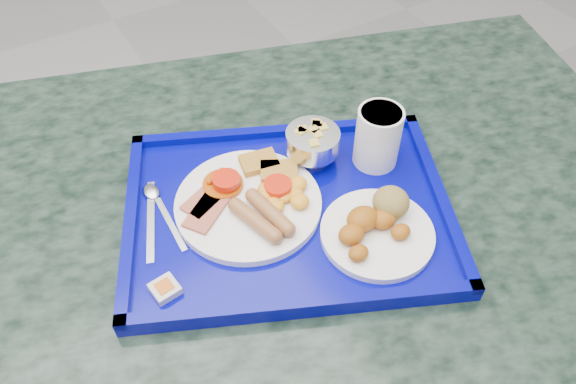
{
  "coord_description": "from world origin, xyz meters",
  "views": [
    {
      "loc": [
        0.15,
        -0.62,
        1.52
      ],
      "look_at": [
        0.43,
        -0.13,
        0.89
      ],
      "focal_mm": 35.0,
      "sensor_mm": 36.0,
      "label": 1
    }
  ],
  "objects_px": {
    "bread_plate": "(377,225)",
    "juice_cup": "(378,135)",
    "fruit_bowl": "(313,142)",
    "main_plate": "(252,200)",
    "tray": "(288,212)",
    "table": "(282,279)"
  },
  "relations": [
    {
      "from": "bread_plate",
      "to": "table",
      "type": "bearing_deg",
      "value": 124.67
    },
    {
      "from": "bread_plate",
      "to": "fruit_bowl",
      "type": "bearing_deg",
      "value": 90.07
    },
    {
      "from": "tray",
      "to": "fruit_bowl",
      "type": "distance_m",
      "value": 0.13
    },
    {
      "from": "tray",
      "to": "fruit_bowl",
      "type": "xyz_separation_m",
      "value": [
        0.09,
        0.08,
        0.05
      ]
    },
    {
      "from": "bread_plate",
      "to": "tray",
      "type": "bearing_deg",
      "value": 130.51
    },
    {
      "from": "main_plate",
      "to": "fruit_bowl",
      "type": "distance_m",
      "value": 0.14
    },
    {
      "from": "bread_plate",
      "to": "juice_cup",
      "type": "distance_m",
      "value": 0.16
    },
    {
      "from": "table",
      "to": "bread_plate",
      "type": "height_order",
      "value": "bread_plate"
    },
    {
      "from": "tray",
      "to": "juice_cup",
      "type": "distance_m",
      "value": 0.19
    },
    {
      "from": "table",
      "to": "fruit_bowl",
      "type": "relative_size",
      "value": 17.12
    },
    {
      "from": "bread_plate",
      "to": "juice_cup",
      "type": "height_order",
      "value": "juice_cup"
    },
    {
      "from": "table",
      "to": "tray",
      "type": "distance_m",
      "value": 0.22
    },
    {
      "from": "main_plate",
      "to": "fruit_bowl",
      "type": "bearing_deg",
      "value": 16.36
    },
    {
      "from": "bread_plate",
      "to": "main_plate",
      "type": "bearing_deg",
      "value": 133.4
    },
    {
      "from": "fruit_bowl",
      "to": "juice_cup",
      "type": "relative_size",
      "value": 0.86
    },
    {
      "from": "table",
      "to": "main_plate",
      "type": "height_order",
      "value": "main_plate"
    },
    {
      "from": "tray",
      "to": "main_plate",
      "type": "bearing_deg",
      "value": 140.65
    },
    {
      "from": "table",
      "to": "fruit_bowl",
      "type": "distance_m",
      "value": 0.29
    },
    {
      "from": "fruit_bowl",
      "to": "bread_plate",
      "type": "bearing_deg",
      "value": -89.93
    },
    {
      "from": "table",
      "to": "bread_plate",
      "type": "distance_m",
      "value": 0.29
    },
    {
      "from": "tray",
      "to": "main_plate",
      "type": "distance_m",
      "value": 0.06
    },
    {
      "from": "table",
      "to": "tray",
      "type": "xyz_separation_m",
      "value": [
        -0.0,
        -0.02,
        0.22
      ]
    }
  ]
}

